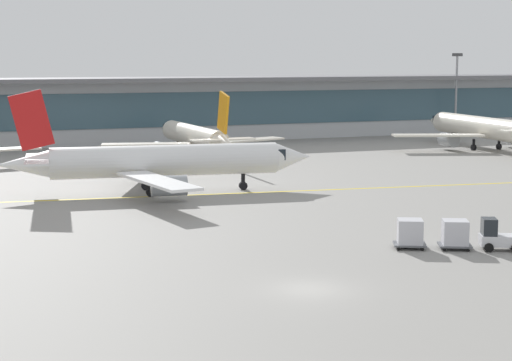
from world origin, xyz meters
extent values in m
plane|color=gray|center=(0.00, 0.00, 0.00)|extent=(400.00, 400.00, 0.00)
cube|color=yellow|center=(0.95, 33.34, 0.00)|extent=(109.33, 12.85, 0.01)
cube|color=#B2B7BC|center=(0.00, 84.36, 4.50)|extent=(172.85, 8.00, 9.00)
cube|color=#385666|center=(0.00, 80.28, 4.95)|extent=(165.94, 0.16, 5.04)
cube|color=slate|center=(0.00, 82.86, 9.30)|extent=(179.76, 11.00, 0.60)
cylinder|color=silver|center=(11.54, 62.79, 2.69)|extent=(3.51, 18.93, 2.62)
cone|color=silver|center=(11.02, 73.76, 2.69)|extent=(2.63, 3.25, 2.48)
cube|color=black|center=(11.12, 71.67, 3.02)|extent=(2.15, 2.45, 0.92)
cone|color=silver|center=(12.09, 51.29, 2.69)|extent=(2.42, 4.29, 2.22)
cube|color=silver|center=(4.93, 60.93, 1.97)|extent=(11.05, 4.88, 0.22)
cylinder|color=#999EA3|center=(7.03, 62.19, 1.25)|extent=(1.74, 2.84, 1.62)
cube|color=silver|center=(18.30, 61.57, 1.97)|extent=(10.99, 5.79, 0.22)
cylinder|color=#999EA3|center=(16.10, 62.62, 1.25)|extent=(1.74, 2.84, 1.62)
cube|color=orange|center=(12.05, 52.13, 6.23)|extent=(0.44, 3.53, 4.92)
cube|color=silver|center=(10.12, 52.34, 3.08)|extent=(3.93, 2.03, 0.18)
cube|color=silver|center=(13.96, 52.53, 3.08)|extent=(3.93, 2.03, 0.18)
cylinder|color=black|center=(11.23, 69.37, 0.69)|extent=(0.34, 0.34, 1.38)
cylinder|color=black|center=(11.23, 69.37, 0.35)|extent=(0.46, 0.71, 0.69)
cylinder|color=black|center=(9.85, 61.16, 0.69)|extent=(0.34, 0.34, 1.38)
cylinder|color=black|center=(9.85, 61.16, 0.35)|extent=(0.46, 0.71, 0.69)
cylinder|color=black|center=(13.38, 61.33, 0.69)|extent=(0.34, 0.34, 1.38)
cylinder|color=black|center=(13.38, 61.33, 0.35)|extent=(0.46, 0.71, 0.69)
cylinder|color=silver|center=(51.38, 58.22, 3.01)|extent=(3.99, 21.18, 2.92)
cone|color=silver|center=(52.00, 70.49, 3.01)|extent=(2.95, 3.65, 2.78)
cube|color=black|center=(51.88, 68.15, 3.38)|extent=(2.41, 2.74, 1.02)
cube|color=silver|center=(43.81, 56.88, 2.21)|extent=(12.28, 6.52, 0.24)
cylinder|color=#999EA3|center=(46.28, 58.05, 1.39)|extent=(1.96, 3.18, 1.81)
cylinder|color=black|center=(51.75, 65.58, 0.77)|extent=(0.38, 0.38, 1.55)
cylinder|color=black|center=(51.75, 65.58, 0.39)|extent=(0.51, 0.80, 0.77)
cylinder|color=black|center=(49.31, 56.60, 0.77)|extent=(0.38, 0.38, 1.55)
cylinder|color=black|center=(49.31, 56.60, 0.39)|extent=(0.51, 0.80, 0.77)
cylinder|color=black|center=(53.26, 56.40, 0.77)|extent=(0.38, 0.38, 1.55)
cylinder|color=black|center=(53.26, 56.40, 0.39)|extent=(0.51, 0.80, 0.77)
cylinder|color=white|center=(0.95, 35.34, 3.01)|extent=(21.25, 5.30, 2.92)
cone|color=white|center=(13.15, 33.95, 3.01)|extent=(3.80, 3.16, 2.78)
cube|color=black|center=(10.83, 34.21, 3.38)|extent=(2.87, 2.56, 1.02)
cone|color=white|center=(-11.83, 36.81, 3.01)|extent=(4.93, 3.00, 2.49)
cube|color=white|center=(0.09, 42.97, 2.21)|extent=(7.16, 12.17, 0.24)
cylinder|color=#999EA3|center=(1.10, 40.43, 1.39)|extent=(3.28, 2.15, 1.81)
cube|color=white|center=(-1.61, 28.11, 2.21)|extent=(4.71, 12.33, 0.24)
cylinder|color=#999EA3|center=(-0.05, 30.35, 1.39)|extent=(3.28, 2.15, 1.81)
cube|color=red|center=(-10.90, 36.70, 6.97)|extent=(3.95, 0.76, 5.51)
cube|color=white|center=(-10.32, 38.80, 3.45)|extent=(2.54, 4.51, 0.21)
cube|color=white|center=(-10.80, 34.52, 3.45)|extent=(2.54, 4.51, 0.21)
cylinder|color=black|center=(8.27, 34.51, 0.77)|extent=(0.38, 0.38, 1.55)
cylinder|color=black|center=(8.27, 34.51, 0.39)|extent=(0.82, 0.56, 0.77)
cylinder|color=black|center=(-0.53, 37.50, 0.77)|extent=(0.38, 0.38, 1.55)
cylinder|color=black|center=(-0.53, 37.50, 0.39)|extent=(0.82, 0.56, 0.77)
cylinder|color=black|center=(-0.98, 33.57, 0.77)|extent=(0.38, 0.38, 1.55)
cylinder|color=black|center=(-0.98, 33.57, 0.39)|extent=(0.82, 0.56, 0.77)
cube|color=silver|center=(15.51, 4.43, 0.65)|extent=(2.95, 2.36, 0.70)
cube|color=#1E2328|center=(14.83, 4.75, 1.55)|extent=(1.34, 1.50, 1.10)
cylinder|color=black|center=(16.57, 4.71, 0.30)|extent=(0.64, 0.45, 0.60)
cylinder|color=black|center=(15.03, 5.43, 0.30)|extent=(0.64, 0.45, 0.60)
cylinder|color=black|center=(14.44, 4.16, 0.30)|extent=(0.64, 0.45, 0.60)
cube|color=#595B60|center=(12.86, 5.66, 0.28)|extent=(2.58, 2.33, 0.12)
cube|color=silver|center=(12.86, 5.66, 1.14)|extent=(2.08, 2.03, 1.60)
cylinder|color=black|center=(13.83, 5.98, 0.11)|extent=(0.24, 0.18, 0.22)
cylinder|color=black|center=(13.24, 4.71, 0.11)|extent=(0.24, 0.18, 0.22)
cylinder|color=black|center=(12.47, 6.61, 0.11)|extent=(0.24, 0.18, 0.22)
cylinder|color=black|center=(11.88, 5.34, 0.11)|extent=(0.24, 0.18, 0.22)
cube|color=#595B60|center=(10.20, 6.89, 0.28)|extent=(2.58, 2.33, 0.12)
cube|color=silver|center=(10.20, 6.89, 1.14)|extent=(2.08, 2.03, 1.60)
cylinder|color=black|center=(11.18, 7.21, 0.11)|extent=(0.24, 0.18, 0.22)
cylinder|color=black|center=(10.59, 5.94, 0.11)|extent=(0.24, 0.18, 0.22)
cylinder|color=black|center=(9.82, 7.84, 0.11)|extent=(0.24, 0.18, 0.22)
cylinder|color=black|center=(9.23, 6.57, 0.11)|extent=(0.24, 0.18, 0.22)
cylinder|color=gray|center=(60.15, 77.64, 6.37)|extent=(0.36, 0.36, 12.74)
cube|color=#3F3F42|center=(60.15, 77.64, 12.99)|extent=(1.80, 0.30, 0.50)
camera|label=1|loc=(-18.24, -40.97, 12.42)|focal=59.60mm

